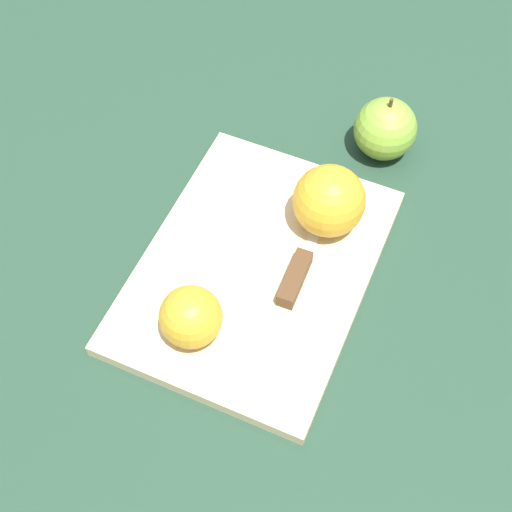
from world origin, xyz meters
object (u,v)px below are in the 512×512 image
object	(u,v)px
apple_whole	(385,129)
apple_half_left	(191,317)
apple_half_right	(329,201)
knife	(298,272)

from	to	relation	value
apple_whole	apple_half_left	bearing A→B (deg)	168.75
apple_half_right	apple_whole	bearing A→B (deg)	121.27
apple_half_left	apple_half_right	size ratio (longest dim) A/B	0.80
apple_half_left	apple_half_right	bearing A→B (deg)	163.58
apple_half_right	apple_whole	xyz separation A→B (m)	(0.16, -0.01, -0.02)
knife	apple_whole	size ratio (longest dim) A/B	1.76
apple_half_right	apple_whole	size ratio (longest dim) A/B	0.92
apple_half_left	apple_half_right	distance (m)	0.22
apple_half_right	apple_whole	world-z (taller)	apple_half_right
apple_half_left	knife	bearing A→B (deg)	151.45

